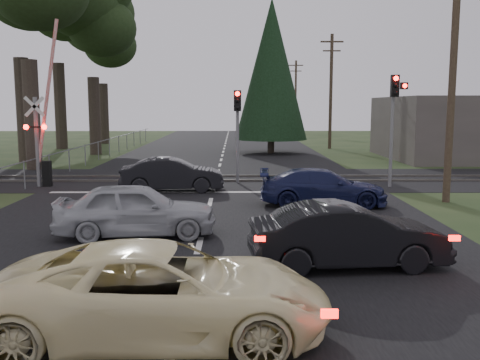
{
  "coord_description": "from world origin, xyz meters",
  "views": [
    {
      "loc": [
        0.9,
        -12.9,
        3.45
      ],
      "look_at": [
        1.04,
        2.48,
        1.3
      ],
      "focal_mm": 40.0,
      "sensor_mm": 36.0,
      "label": 1
    }
  ],
  "objects_px": {
    "utility_pole_near": "(453,68)",
    "dark_car_far": "(172,175)",
    "crossing_signal": "(42,139)",
    "dark_hatchback": "(348,236)",
    "silver_car": "(136,210)",
    "blue_sedan": "(323,187)",
    "cream_coupe": "(161,292)",
    "utility_pole_mid": "(331,89)",
    "utility_pole_far": "(296,95)",
    "traffic_signal_center": "(237,120)",
    "traffic_signal_right": "(395,109)"
  },
  "relations": [
    {
      "from": "crossing_signal",
      "to": "silver_car",
      "type": "xyz_separation_m",
      "value": [
        5.55,
        -8.79,
        -1.34
      ]
    },
    {
      "from": "blue_sedan",
      "to": "cream_coupe",
      "type": "bearing_deg",
      "value": 161.93
    },
    {
      "from": "silver_car",
      "to": "dark_hatchback",
      "type": "bearing_deg",
      "value": -124.85
    },
    {
      "from": "utility_pole_mid",
      "to": "blue_sedan",
      "type": "relative_size",
      "value": 2.06
    },
    {
      "from": "utility_pole_mid",
      "to": "utility_pole_near",
      "type": "bearing_deg",
      "value": -90.0
    },
    {
      "from": "dark_hatchback",
      "to": "dark_car_far",
      "type": "xyz_separation_m",
      "value": [
        -4.95,
        10.3,
        -0.01
      ]
    },
    {
      "from": "silver_car",
      "to": "blue_sedan",
      "type": "height_order",
      "value": "silver_car"
    },
    {
      "from": "utility_pole_far",
      "to": "cream_coupe",
      "type": "relative_size",
      "value": 1.78
    },
    {
      "from": "dark_hatchback",
      "to": "utility_pole_mid",
      "type": "bearing_deg",
      "value": -14.85
    },
    {
      "from": "utility_pole_far",
      "to": "utility_pole_mid",
      "type": "bearing_deg",
      "value": -90.0
    },
    {
      "from": "crossing_signal",
      "to": "silver_car",
      "type": "distance_m",
      "value": 10.48
    },
    {
      "from": "traffic_signal_center",
      "to": "dark_car_far",
      "type": "xyz_separation_m",
      "value": [
        -2.65,
        -2.18,
        -2.13
      ]
    },
    {
      "from": "traffic_signal_center",
      "to": "utility_pole_near",
      "type": "xyz_separation_m",
      "value": [
        7.5,
        -4.68,
        1.92
      ]
    },
    {
      "from": "dark_hatchback",
      "to": "silver_car",
      "type": "height_order",
      "value": "silver_car"
    },
    {
      "from": "utility_pole_far",
      "to": "cream_coupe",
      "type": "height_order",
      "value": "utility_pole_far"
    },
    {
      "from": "cream_coupe",
      "to": "silver_car",
      "type": "distance_m",
      "value": 6.43
    },
    {
      "from": "dark_hatchback",
      "to": "blue_sedan",
      "type": "bearing_deg",
      "value": -10.64
    },
    {
      "from": "utility_pole_near",
      "to": "dark_car_far",
      "type": "relative_size",
      "value": 2.19
    },
    {
      "from": "utility_pole_near",
      "to": "dark_car_far",
      "type": "height_order",
      "value": "utility_pole_near"
    },
    {
      "from": "utility_pole_far",
      "to": "cream_coupe",
      "type": "distance_m",
      "value": 61.0
    },
    {
      "from": "utility_pole_mid",
      "to": "cream_coupe",
      "type": "relative_size",
      "value": 1.78
    },
    {
      "from": "traffic_signal_right",
      "to": "dark_hatchback",
      "type": "height_order",
      "value": "traffic_signal_right"
    },
    {
      "from": "traffic_signal_right",
      "to": "cream_coupe",
      "type": "bearing_deg",
      "value": -117.76
    },
    {
      "from": "traffic_signal_right",
      "to": "utility_pole_near",
      "type": "bearing_deg",
      "value": -74.66
    },
    {
      "from": "traffic_signal_right",
      "to": "silver_car",
      "type": "xyz_separation_m",
      "value": [
        -9.27,
        -8.47,
        -2.6
      ]
    },
    {
      "from": "cream_coupe",
      "to": "blue_sedan",
      "type": "distance_m",
      "value": 11.37
    },
    {
      "from": "utility_pole_near",
      "to": "cream_coupe",
      "type": "relative_size",
      "value": 1.78
    },
    {
      "from": "traffic_signal_center",
      "to": "cream_coupe",
      "type": "distance_m",
      "value": 16.11
    },
    {
      "from": "utility_pole_mid",
      "to": "utility_pole_far",
      "type": "xyz_separation_m",
      "value": [
        0.0,
        25.0,
        0.0
      ]
    },
    {
      "from": "silver_car",
      "to": "traffic_signal_right",
      "type": "bearing_deg",
      "value": -53.34
    },
    {
      "from": "traffic_signal_right",
      "to": "utility_pole_mid",
      "type": "distance_m",
      "value": 20.6
    },
    {
      "from": "traffic_signal_center",
      "to": "blue_sedan",
      "type": "relative_size",
      "value": 0.94
    },
    {
      "from": "traffic_signal_center",
      "to": "blue_sedan",
      "type": "bearing_deg",
      "value": -61.14
    },
    {
      "from": "utility_pole_near",
      "to": "blue_sedan",
      "type": "relative_size",
      "value": 2.06
    },
    {
      "from": "utility_pole_far",
      "to": "traffic_signal_right",
      "type": "bearing_deg",
      "value": -91.2
    },
    {
      "from": "traffic_signal_center",
      "to": "utility_pole_near",
      "type": "relative_size",
      "value": 0.46
    },
    {
      "from": "cream_coupe",
      "to": "silver_car",
      "type": "bearing_deg",
      "value": 13.07
    },
    {
      "from": "crossing_signal",
      "to": "dark_hatchback",
      "type": "relative_size",
      "value": 1.67
    },
    {
      "from": "utility_pole_mid",
      "to": "dark_car_far",
      "type": "relative_size",
      "value": 2.19
    },
    {
      "from": "utility_pole_near",
      "to": "utility_pole_far",
      "type": "relative_size",
      "value": 1.0
    },
    {
      "from": "cream_coupe",
      "to": "dark_hatchback",
      "type": "height_order",
      "value": "cream_coupe"
    },
    {
      "from": "utility_pole_mid",
      "to": "dark_hatchback",
      "type": "bearing_deg",
      "value": -99.28
    },
    {
      "from": "silver_car",
      "to": "dark_car_far",
      "type": "xyz_separation_m",
      "value": [
        0.08,
        7.5,
        -0.04
      ]
    },
    {
      "from": "utility_pole_near",
      "to": "blue_sedan",
      "type": "xyz_separation_m",
      "value": [
        -4.56,
        -0.66,
        -4.09
      ]
    },
    {
      "from": "utility_pole_mid",
      "to": "traffic_signal_center",
      "type": "bearing_deg",
      "value": -111.21
    },
    {
      "from": "cream_coupe",
      "to": "utility_pole_far",
      "type": "bearing_deg",
      "value": -8.87
    },
    {
      "from": "traffic_signal_center",
      "to": "utility_pole_far",
      "type": "height_order",
      "value": "utility_pole_far"
    },
    {
      "from": "utility_pole_mid",
      "to": "dark_hatchback",
      "type": "distance_m",
      "value": 32.47
    },
    {
      "from": "dark_car_far",
      "to": "blue_sedan",
      "type": "bearing_deg",
      "value": -123.37
    },
    {
      "from": "utility_pole_mid",
      "to": "dark_car_far",
      "type": "bearing_deg",
      "value": -115.26
    }
  ]
}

